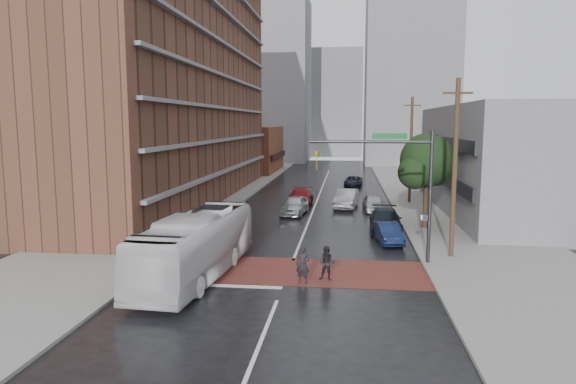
% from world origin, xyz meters
% --- Properties ---
extents(ground, '(160.00, 160.00, 0.00)m').
position_xyz_m(ground, '(0.00, 0.00, 0.00)').
color(ground, black).
rests_on(ground, ground).
extents(crosswalk, '(14.00, 5.00, 0.02)m').
position_xyz_m(crosswalk, '(0.00, 0.50, 0.01)').
color(crosswalk, maroon).
rests_on(crosswalk, ground).
extents(sidewalk_west, '(9.00, 90.00, 0.15)m').
position_xyz_m(sidewalk_west, '(-11.50, 25.00, 0.07)').
color(sidewalk_west, gray).
rests_on(sidewalk_west, ground).
extents(sidewalk_east, '(9.00, 90.00, 0.15)m').
position_xyz_m(sidewalk_east, '(11.50, 25.00, 0.07)').
color(sidewalk_east, gray).
rests_on(sidewalk_east, ground).
extents(apartment_block, '(10.00, 44.00, 28.00)m').
position_xyz_m(apartment_block, '(-14.00, 24.00, 14.00)').
color(apartment_block, brown).
rests_on(apartment_block, ground).
extents(storefront_west, '(8.00, 16.00, 7.00)m').
position_xyz_m(storefront_west, '(-12.00, 54.00, 3.50)').
color(storefront_west, brown).
rests_on(storefront_west, ground).
extents(building_east, '(11.00, 26.00, 9.00)m').
position_xyz_m(building_east, '(16.50, 20.00, 4.50)').
color(building_east, gray).
rests_on(building_east, ground).
extents(distant_tower_west, '(18.00, 16.00, 32.00)m').
position_xyz_m(distant_tower_west, '(-14.00, 78.00, 16.00)').
color(distant_tower_west, gray).
rests_on(distant_tower_west, ground).
extents(distant_tower_east, '(16.00, 14.00, 36.00)m').
position_xyz_m(distant_tower_east, '(14.00, 72.00, 18.00)').
color(distant_tower_east, gray).
rests_on(distant_tower_east, ground).
extents(distant_tower_center, '(12.00, 10.00, 24.00)m').
position_xyz_m(distant_tower_center, '(0.00, 95.00, 12.00)').
color(distant_tower_center, gray).
rests_on(distant_tower_center, ground).
extents(street_tree, '(4.20, 4.10, 6.90)m').
position_xyz_m(street_tree, '(8.52, 12.03, 4.73)').
color(street_tree, '#332319').
rests_on(street_tree, ground).
extents(signal_mast, '(6.50, 0.30, 7.20)m').
position_xyz_m(signal_mast, '(5.85, 2.50, 4.73)').
color(signal_mast, '#2D2D33').
rests_on(signal_mast, ground).
extents(utility_pole_near, '(1.60, 0.26, 10.00)m').
position_xyz_m(utility_pole_near, '(8.80, 4.00, 5.14)').
color(utility_pole_near, '#473321').
rests_on(utility_pole_near, ground).
extents(utility_pole_far, '(1.60, 0.26, 10.00)m').
position_xyz_m(utility_pole_far, '(8.80, 24.00, 5.14)').
color(utility_pole_far, '#473321').
rests_on(utility_pole_far, ground).
extents(transit_bus, '(3.45, 11.50, 3.16)m').
position_xyz_m(transit_bus, '(-4.42, -1.00, 1.58)').
color(transit_bus, silver).
rests_on(transit_bus, ground).
extents(pedestrian_a, '(0.76, 0.59, 1.85)m').
position_xyz_m(pedestrian_a, '(0.89, -1.50, 0.92)').
color(pedestrian_a, black).
rests_on(pedestrian_a, ground).
extents(pedestrian_b, '(0.88, 0.72, 1.68)m').
position_xyz_m(pedestrian_b, '(2.01, -0.85, 0.84)').
color(pedestrian_b, black).
rests_on(pedestrian_b, ground).
extents(car_travel_a, '(2.35, 4.81, 1.58)m').
position_xyz_m(car_travel_a, '(-1.41, 16.93, 0.79)').
color(car_travel_a, '#A5A9AD').
rests_on(car_travel_a, ground).
extents(car_travel_b, '(2.41, 5.25, 1.67)m').
position_xyz_m(car_travel_b, '(2.86, 20.71, 0.83)').
color(car_travel_b, '#AEB1B6').
rests_on(car_travel_b, ground).
extents(car_travel_c, '(2.26, 5.30, 1.52)m').
position_xyz_m(car_travel_c, '(-1.38, 21.40, 0.76)').
color(car_travel_c, '#640B0E').
rests_on(car_travel_c, ground).
extents(suv_travel, '(2.38, 4.56, 1.23)m').
position_xyz_m(suv_travel, '(3.66, 36.90, 0.61)').
color(suv_travel, black).
rests_on(suv_travel, ground).
extents(car_parked_near, '(1.88, 4.00, 1.27)m').
position_xyz_m(car_parked_near, '(5.57, 7.45, 0.63)').
color(car_parked_near, '#121C40').
rests_on(car_parked_near, ground).
extents(car_parked_mid, '(2.30, 5.40, 1.55)m').
position_xyz_m(car_parked_mid, '(5.64, 11.03, 0.78)').
color(car_parked_mid, black).
rests_on(car_parked_mid, ground).
extents(car_parked_far, '(1.91, 4.33, 1.45)m').
position_xyz_m(car_parked_far, '(5.20, 19.44, 0.72)').
color(car_parked_far, '#A9ABB1').
rests_on(car_parked_far, ground).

